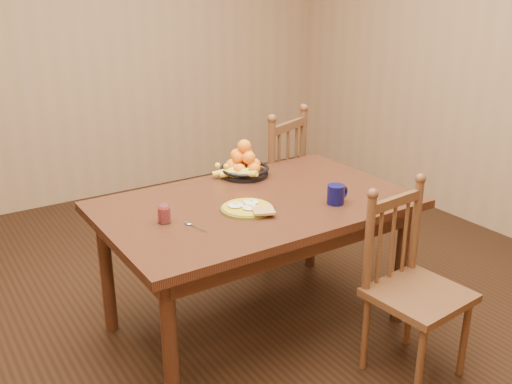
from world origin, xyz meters
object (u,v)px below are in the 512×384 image
chair_far (268,186)px  coffee_mug (336,194)px  breakfast_plate (248,208)px  fruit_bowl (243,165)px  dining_table (256,216)px  chair_near (413,288)px

chair_far → coffee_mug: chair_far is taller
breakfast_plate → fruit_bowl: (0.26, 0.46, 0.05)m
breakfast_plate → fruit_bowl: fruit_bowl is taller
coffee_mug → fruit_bowl: bearing=104.9°
dining_table → fruit_bowl: (0.16, 0.38, 0.15)m
breakfast_plate → fruit_bowl: bearing=60.5°
chair_near → coffee_mug: bearing=96.4°
dining_table → chair_near: (0.42, -0.73, -0.21)m
chair_near → breakfast_plate: 0.89m
coffee_mug → dining_table: bearing=142.3°
chair_near → breakfast_plate: chair_near is taller
dining_table → breakfast_plate: size_ratio=5.27×
dining_table → fruit_bowl: size_ratio=4.94×
chair_far → breakfast_plate: size_ratio=3.40×
chair_near → fruit_bowl: 1.19m
coffee_mug → breakfast_plate: bearing=158.4°
dining_table → chair_far: chair_far is taller
chair_far → coffee_mug: bearing=54.6°
chair_far → chair_near: size_ratio=1.11×
chair_far → chair_near: 1.46m
dining_table → chair_far: (0.57, 0.72, -0.16)m
fruit_bowl → chair_far: bearing=40.0°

